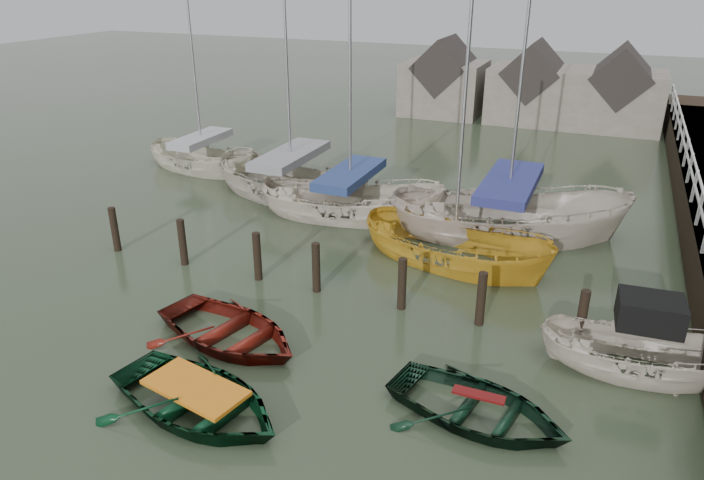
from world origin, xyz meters
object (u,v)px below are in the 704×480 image
at_px(sailboat_b, 350,214).
at_px(motorboat, 639,368).
at_px(rowboat_green, 198,411).
at_px(rowboat_dkgreen, 477,418).
at_px(sailboat_e, 204,168).
at_px(rowboat_red, 230,341).
at_px(sailboat_a, 292,196).
at_px(sailboat_c, 453,261).
at_px(sailboat_d, 505,233).

bearing_deg(sailboat_b, motorboat, -131.79).
distance_m(rowboat_green, rowboat_dkgreen, 5.44).
bearing_deg(sailboat_b, sailboat_e, 63.52).
relative_size(rowboat_red, rowboat_dkgreen, 1.09).
bearing_deg(motorboat, rowboat_red, 101.08).
height_order(sailboat_a, sailboat_b, sailboat_b).
distance_m(sailboat_a, sailboat_c, 7.70).
height_order(motorboat, sailboat_c, sailboat_c).
relative_size(sailboat_b, sailboat_e, 1.14).
height_order(rowboat_red, rowboat_dkgreen, rowboat_red).
relative_size(rowboat_red, sailboat_c, 0.39).
height_order(rowboat_red, sailboat_e, sailboat_e).
xyz_separation_m(rowboat_red, rowboat_green, (0.83, -2.41, 0.00)).
relative_size(sailboat_b, sailboat_c, 1.05).
xyz_separation_m(sailboat_a, sailboat_c, (7.04, -3.14, -0.05)).
height_order(rowboat_green, motorboat, motorboat).
relative_size(rowboat_green, sailboat_b, 0.37).
relative_size(motorboat, sailboat_d, 0.35).
relative_size(sailboat_a, sailboat_d, 0.87).
bearing_deg(sailboat_e, sailboat_c, -100.73).
xyz_separation_m(sailboat_c, sailboat_d, (1.03, 2.68, 0.05)).
distance_m(rowboat_red, sailboat_a, 9.92).
xyz_separation_m(rowboat_red, sailboat_e, (-8.50, 11.06, 0.06)).
xyz_separation_m(rowboat_dkgreen, sailboat_b, (-6.46, 8.95, 0.06)).
bearing_deg(rowboat_green, rowboat_dkgreen, -57.75).
height_order(sailboat_a, sailboat_e, sailboat_a).
bearing_deg(sailboat_d, rowboat_green, 145.98).
bearing_deg(sailboat_a, sailboat_e, 87.93).
bearing_deg(rowboat_dkgreen, sailboat_c, 29.41).
bearing_deg(motorboat, sailboat_a, 56.04).
xyz_separation_m(sailboat_b, sailboat_d, (5.31, 0.42, -0.00)).
xyz_separation_m(rowboat_dkgreen, sailboat_a, (-9.22, 9.83, 0.06)).
bearing_deg(sailboat_e, sailboat_d, -88.38).
xyz_separation_m(rowboat_green, sailboat_a, (-4.13, 11.77, 0.06)).
distance_m(rowboat_green, sailboat_c, 9.11).
bearing_deg(sailboat_c, sailboat_e, 82.61).
bearing_deg(rowboat_dkgreen, sailboat_e, 62.69).
relative_size(rowboat_green, sailboat_d, 0.32).
bearing_deg(rowboat_dkgreen, motorboat, -34.23).
distance_m(sailboat_b, sailboat_e, 8.36).
bearing_deg(sailboat_a, rowboat_red, -144.50).
bearing_deg(rowboat_dkgreen, sailboat_a, 54.52).
xyz_separation_m(sailboat_a, sailboat_d, (8.07, -0.45, 0.00)).
relative_size(rowboat_dkgreen, sailboat_e, 0.38).
height_order(rowboat_dkgreen, motorboat, motorboat).
relative_size(rowboat_green, sailboat_c, 0.39).
xyz_separation_m(motorboat, sailboat_a, (-12.10, 7.00, -0.04)).
xyz_separation_m(rowboat_dkgreen, sailboat_e, (-14.42, 11.53, 0.06)).
height_order(rowboat_green, sailboat_e, sailboat_e).
bearing_deg(sailboat_d, motorboat, -163.19).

